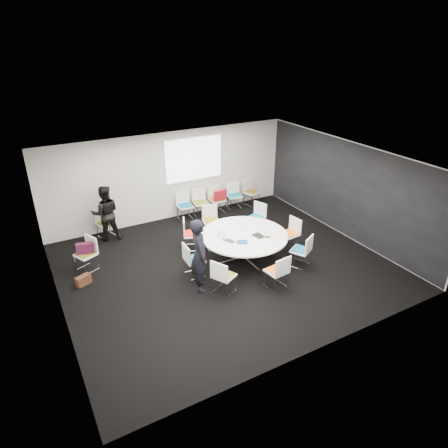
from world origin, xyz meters
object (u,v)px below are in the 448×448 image
person_back (106,213)px  chair_ring_d (192,239)px  chair_ring_a (289,239)px  chair_spare_left (87,260)px  chair_ring_e (194,266)px  chair_ring_g (276,277)px  chair_back_a (185,211)px  chair_back_e (251,197)px  cup (242,229)px  person_main (200,255)px  chair_ring_b (256,223)px  chair_ring_f (224,282)px  laptop (230,240)px  chair_back_d (234,200)px  conference_table (244,241)px  chair_ring_c (211,226)px  maroon_bag (85,248)px  chair_ring_h (301,256)px  brown_bag (84,280)px  chair_back_b (201,208)px  chair_person_back (107,228)px  chair_back_c (217,204)px

person_back → chair_ring_d: bearing=149.7°
chair_ring_a → chair_spare_left: same height
chair_ring_d → chair_ring_e: size_ratio=1.00×
chair_ring_d → person_back: size_ratio=0.53×
chair_ring_g → chair_back_a: bearing=87.5°
person_back → chair_back_e: bearing=-166.5°
cup → person_main: bearing=-151.8°
chair_ring_b → person_back: size_ratio=0.53×
chair_back_e → chair_ring_b: bearing=45.6°
chair_ring_f → laptop: size_ratio=2.77×
chair_back_d → conference_table: bearing=75.1°
chair_ring_e → chair_ring_f: (0.30, -0.98, 0.00)m
chair_ring_b → chair_ring_c: same height
chair_ring_d → cup: bearing=70.6°
maroon_bag → person_main: bearing=-44.3°
chair_ring_a → chair_back_e: same height
chair_ring_h → maroon_bag: chair_ring_h is taller
chair_back_a → brown_bag: 4.31m
conference_table → chair_back_b: 3.10m
chair_ring_c → chair_person_back: same height
person_main → laptop: size_ratio=5.66×
laptop → brown_bag: 3.69m
chair_ring_b → chair_back_a: (-1.53, 1.85, 0.00)m
chair_ring_f → chair_back_c: bearing=126.3°
chair_ring_a → chair_back_b: same height
person_back → chair_ring_b: bearing=169.1°
chair_ring_h → brown_bag: 5.44m
chair_ring_a → chair_ring_h: 0.94m
person_main → chair_ring_g: bearing=-101.2°
chair_back_b → chair_back_c: (0.58, -0.03, 0.00)m
chair_ring_h → chair_back_b: bearing=74.0°
conference_table → chair_ring_h: (1.12, -1.00, -0.27)m
chair_back_a → chair_ring_b: bearing=131.6°
chair_ring_d → chair_ring_f: 2.28m
chair_ring_c → brown_bag: size_ratio=2.44×
chair_back_c → chair_person_back: 3.69m
chair_ring_d → chair_ring_g: same height
chair_back_b → chair_back_c: bearing=-175.8°
chair_back_a → chair_back_c: 1.15m
chair_back_e → chair_back_c: bearing=-14.6°
conference_table → chair_person_back: 4.20m
chair_ring_g → chair_spare_left: (-3.75, 2.97, 0.00)m
person_main → brown_bag: person_main is taller
chair_back_d → person_back: (-4.39, -0.20, 0.55)m
person_back → brown_bag: 2.45m
chair_back_d → chair_back_e: 0.69m
chair_ring_d → chair_person_back: size_ratio=1.00×
chair_ring_f → chair_back_e: (3.40, 4.16, 0.00)m
chair_ring_f → chair_back_d: 4.96m
person_back → chair_ring_f: bearing=124.2°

